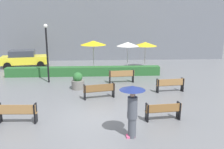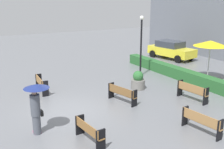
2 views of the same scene
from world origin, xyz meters
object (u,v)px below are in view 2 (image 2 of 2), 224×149
(bench_far_right, at_px, (201,121))
(pedestrian_with_umbrella, at_px, (36,102))
(planter_pot, at_px, (138,81))
(bench_near_right, at_px, (89,130))
(patio_umbrella_yellow, at_px, (211,43))
(lamp_post, at_px, (141,40))
(bench_near_left, at_px, (41,83))
(parked_car, at_px, (171,49))
(bench_mid_center, at_px, (122,93))
(bench_back_row, at_px, (192,91))

(bench_far_right, bearing_deg, pedestrian_with_umbrella, -119.29)
(pedestrian_with_umbrella, bearing_deg, planter_pot, 111.41)
(bench_near_right, bearing_deg, patio_umbrella_yellow, 108.19)
(bench_far_right, bearing_deg, planter_pot, 170.18)
(planter_pot, bearing_deg, pedestrian_with_umbrella, -68.59)
(lamp_post, bearing_deg, bench_far_right, -18.95)
(bench_near_left, height_order, patio_umbrella_yellow, patio_umbrella_yellow)
(pedestrian_with_umbrella, xyz_separation_m, patio_umbrella_yellow, (-1.68, 11.55, 1.13))
(bench_near_right, distance_m, patio_umbrella_yellow, 10.80)
(lamp_post, distance_m, parked_car, 6.81)
(patio_umbrella_yellow, xyz_separation_m, parked_car, (-6.49, 2.61, -1.67))
(lamp_post, height_order, patio_umbrella_yellow, lamp_post)
(pedestrian_with_umbrella, bearing_deg, parked_car, 119.95)
(lamp_post, relative_size, patio_umbrella_yellow, 1.55)
(bench_near_right, distance_m, pedestrian_with_umbrella, 2.37)
(bench_mid_center, relative_size, bench_near_right, 1.12)
(bench_near_left, xyz_separation_m, planter_pot, (2.26, 5.18, -0.05))
(planter_pot, distance_m, lamp_post, 3.48)
(bench_near_right, xyz_separation_m, lamp_post, (-6.48, 6.98, 2.04))
(bench_near_left, bearing_deg, bench_mid_center, 41.16)
(bench_far_right, height_order, pedestrian_with_umbrella, pedestrian_with_umbrella)
(bench_near_left, xyz_separation_m, bench_back_row, (5.24, 6.55, 0.01))
(bench_far_right, distance_m, parked_car, 14.17)
(bench_back_row, xyz_separation_m, parked_car, (-8.52, 6.09, 0.28))
(planter_pot, relative_size, parked_car, 0.25)
(bench_back_row, bearing_deg, lamp_post, 175.82)
(bench_near_right, bearing_deg, planter_pot, 129.20)
(bench_far_right, bearing_deg, bench_near_right, -110.28)
(bench_back_row, distance_m, bench_mid_center, 3.73)
(lamp_post, bearing_deg, parked_car, 120.15)
(patio_umbrella_yellow, bearing_deg, bench_mid_center, -86.39)
(bench_far_right, distance_m, pedestrian_with_umbrella, 6.58)
(bench_near_left, bearing_deg, patio_umbrella_yellow, 72.26)
(lamp_post, bearing_deg, planter_pot, -38.32)
(bench_far_right, height_order, patio_umbrella_yellow, patio_umbrella_yellow)
(lamp_post, xyz_separation_m, parked_car, (-3.32, 5.71, -1.70))
(planter_pot, bearing_deg, bench_back_row, 24.68)
(bench_mid_center, xyz_separation_m, bench_near_right, (2.88, -3.23, -0.03))
(pedestrian_with_umbrella, distance_m, parked_car, 16.35)
(bench_back_row, height_order, bench_mid_center, bench_back_row)
(bench_back_row, bearing_deg, patio_umbrella_yellow, 120.33)
(bench_mid_center, relative_size, pedestrian_with_umbrella, 0.89)
(bench_back_row, distance_m, planter_pot, 3.29)
(pedestrian_with_umbrella, bearing_deg, bench_back_row, 87.46)
(lamp_post, bearing_deg, bench_mid_center, -46.14)
(pedestrian_with_umbrella, height_order, planter_pot, pedestrian_with_umbrella)
(bench_far_right, distance_m, bench_near_right, 4.50)
(bench_near_left, height_order, bench_near_right, bench_near_left)
(planter_pot, bearing_deg, bench_mid_center, -55.25)
(bench_near_left, height_order, bench_far_right, bench_near_left)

